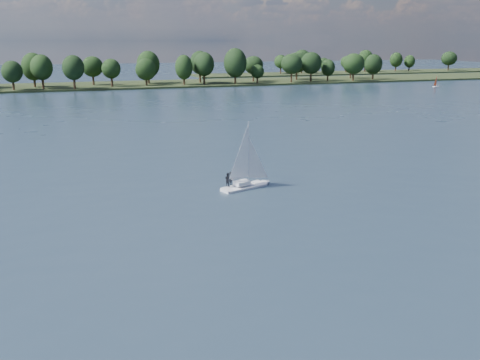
% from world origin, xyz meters
% --- Properties ---
extents(ground, '(700.00, 700.00, 0.00)m').
position_xyz_m(ground, '(0.00, 100.00, 0.00)').
color(ground, '#233342').
rests_on(ground, ground).
extents(far_shore, '(660.00, 40.00, 1.50)m').
position_xyz_m(far_shore, '(0.00, 212.00, 0.00)').
color(far_shore, black).
rests_on(far_shore, ground).
extents(far_shore_back, '(220.00, 30.00, 1.40)m').
position_xyz_m(far_shore_back, '(160.00, 260.00, 0.00)').
color(far_shore_back, black).
rests_on(far_shore_back, ground).
extents(sailboat, '(7.27, 4.21, 9.24)m').
position_xyz_m(sailboat, '(-0.82, 39.49, 2.58)').
color(sailboat, silver).
rests_on(sailboat, ground).
extents(dinghy_orange, '(3.27, 1.65, 5.00)m').
position_xyz_m(dinghy_orange, '(129.85, 163.27, 1.18)').
color(dinghy_orange, white).
rests_on(dinghy_orange, ground).
extents(treeline, '(563.05, 74.17, 18.10)m').
position_xyz_m(treeline, '(-17.44, 208.10, 8.17)').
color(treeline, black).
rests_on(treeline, ground).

